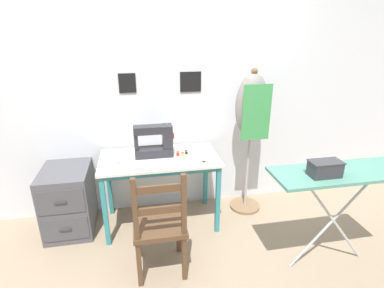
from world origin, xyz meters
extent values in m
plane|color=gray|center=(0.00, 0.00, 0.00)|extent=(14.00, 14.00, 0.00)
cube|color=silver|center=(0.00, 0.65, 1.27)|extent=(10.00, 0.05, 2.55)
cube|color=black|center=(-0.25, 0.61, 1.35)|extent=(0.16, 0.01, 0.18)
cube|color=black|center=(0.36, 0.61, 1.35)|extent=(0.21, 0.01, 0.19)
cube|color=silver|center=(0.00, 0.29, 0.70)|extent=(1.10, 0.58, 0.02)
cube|color=teal|center=(0.00, 0.04, 0.67)|extent=(1.02, 0.03, 0.04)
cube|color=teal|center=(-0.51, 0.04, 0.34)|extent=(0.04, 0.04, 0.69)
cube|color=teal|center=(0.51, 0.04, 0.34)|extent=(0.04, 0.04, 0.69)
cube|color=teal|center=(-0.51, 0.54, 0.34)|extent=(0.04, 0.04, 0.69)
cube|color=teal|center=(0.51, 0.54, 0.34)|extent=(0.04, 0.04, 0.69)
cube|color=#28282D|center=(-0.05, 0.33, 0.75)|extent=(0.35, 0.15, 0.08)
cube|color=#28282D|center=(0.09, 0.33, 0.90)|extent=(0.09, 0.13, 0.22)
cube|color=#28282D|center=(-0.07, 0.33, 0.98)|extent=(0.31, 0.11, 0.07)
cube|color=#28282D|center=(-0.20, 0.33, 0.87)|extent=(0.04, 0.08, 0.15)
cylinder|color=#B22D2D|center=(0.14, 0.33, 0.90)|extent=(0.02, 0.06, 0.06)
cylinder|color=#99999E|center=(0.09, 0.33, 1.02)|extent=(0.01, 0.01, 0.02)
cylinder|color=silver|center=(-0.42, 0.20, 0.74)|extent=(0.12, 0.12, 0.05)
cylinder|color=gray|center=(-0.42, 0.20, 0.76)|extent=(0.10, 0.10, 0.01)
cube|color=silver|center=(0.45, 0.13, 0.72)|extent=(0.10, 0.04, 0.00)
cube|color=silver|center=(0.45, 0.11, 0.72)|extent=(0.10, 0.01, 0.00)
torus|color=black|center=(0.38, 0.11, 0.72)|extent=(0.03, 0.03, 0.01)
torus|color=black|center=(0.38, 0.11, 0.72)|extent=(0.03, 0.03, 0.01)
cylinder|color=red|center=(0.18, 0.29, 0.74)|extent=(0.03, 0.03, 0.04)
cylinder|color=beige|center=(0.18, 0.29, 0.76)|extent=(0.04, 0.04, 0.00)
cylinder|color=beige|center=(0.18, 0.29, 0.72)|extent=(0.04, 0.04, 0.00)
cylinder|color=yellow|center=(0.22, 0.28, 0.73)|extent=(0.03, 0.03, 0.04)
cylinder|color=beige|center=(0.22, 0.28, 0.75)|extent=(0.03, 0.03, 0.00)
cylinder|color=beige|center=(0.22, 0.28, 0.72)|extent=(0.03, 0.03, 0.00)
cylinder|color=black|center=(0.26, 0.31, 0.73)|extent=(0.03, 0.03, 0.04)
cylinder|color=beige|center=(0.26, 0.31, 0.75)|extent=(0.03, 0.03, 0.00)
cylinder|color=beige|center=(0.26, 0.31, 0.72)|extent=(0.03, 0.03, 0.00)
cube|color=#513823|center=(-0.07, -0.33, 0.41)|extent=(0.40, 0.38, 0.04)
cube|color=#513823|center=(-0.24, -0.17, 0.20)|extent=(0.04, 0.04, 0.39)
cube|color=#513823|center=(0.10, -0.17, 0.20)|extent=(0.04, 0.04, 0.39)
cube|color=#513823|center=(-0.24, -0.49, 0.20)|extent=(0.04, 0.04, 0.39)
cube|color=#513823|center=(0.10, -0.49, 0.20)|extent=(0.04, 0.04, 0.39)
cube|color=#513823|center=(-0.24, -0.49, 0.67)|extent=(0.04, 0.04, 0.48)
cube|color=#513823|center=(0.10, -0.49, 0.67)|extent=(0.04, 0.04, 0.48)
cube|color=#513823|center=(-0.07, -0.49, 0.82)|extent=(0.34, 0.02, 0.06)
cube|color=#513823|center=(-0.07, -0.49, 0.65)|extent=(0.34, 0.02, 0.06)
cube|color=#4C4C51|center=(-0.87, 0.36, 0.31)|extent=(0.43, 0.54, 0.63)
cube|color=#46464B|center=(-0.87, 0.08, 0.45)|extent=(0.39, 0.01, 0.23)
cube|color=#333338|center=(-0.87, 0.07, 0.45)|extent=(0.10, 0.01, 0.02)
cube|color=#46464B|center=(-0.87, 0.08, 0.18)|extent=(0.39, 0.01, 0.23)
cube|color=#333338|center=(-0.87, 0.07, 0.18)|extent=(0.10, 0.01, 0.02)
cylinder|color=#846647|center=(0.92, 0.39, 0.01)|extent=(0.32, 0.32, 0.03)
cylinder|color=#ADA89E|center=(0.92, 0.39, 0.47)|extent=(0.03, 0.03, 0.88)
ellipsoid|color=gray|center=(0.92, 0.39, 1.13)|extent=(0.33, 0.24, 0.63)
sphere|color=brown|center=(0.92, 0.39, 1.46)|extent=(0.06, 0.06, 0.06)
cube|color=#3D934C|center=(0.92, 0.26, 1.10)|extent=(0.28, 0.01, 0.53)
cube|color=#518E7A|center=(1.30, -0.52, 0.83)|extent=(1.07, 0.36, 0.02)
cylinder|color=#B7B7BC|center=(1.30, -0.52, 0.41)|extent=(0.66, 0.02, 0.83)
cylinder|color=#B7B7BC|center=(1.30, -0.52, 0.41)|extent=(0.66, 0.02, 0.83)
cube|color=#333338|center=(1.11, -0.57, 0.90)|extent=(0.22, 0.12, 0.11)
cube|color=#38383D|center=(1.11, -0.57, 0.96)|extent=(0.23, 0.13, 0.01)
camera|label=1|loc=(-0.18, -2.28, 1.83)|focal=28.00mm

